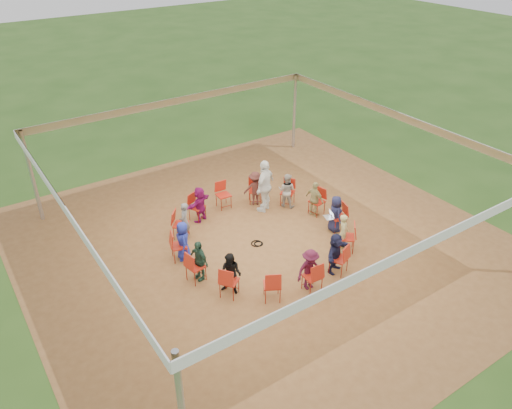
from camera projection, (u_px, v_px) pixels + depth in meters
ground at (262, 244)px, 14.64m from camera, size 80.00×80.00×0.00m
dirt_patch at (262, 243)px, 14.64m from camera, size 13.00×13.00×0.00m
tent at (263, 171)px, 13.43m from camera, size 10.33×10.33×3.00m
chair_0 at (338, 217)px, 15.06m from camera, size 0.54×0.53×0.90m
chair_1 at (317, 202)px, 15.86m from camera, size 0.50×0.49×0.90m
chair_2 at (288, 192)px, 16.37m from camera, size 0.60×0.60×0.90m
chair_3 at (255, 190)px, 16.49m from camera, size 0.58×0.59×0.90m
chair_4 at (223, 195)px, 16.21m from camera, size 0.44×0.46×0.90m
chair_5 at (197, 207)px, 15.57m from camera, size 0.56×0.57×0.90m
chair_6 at (181, 225)px, 14.70m from camera, size 0.61×0.61×0.90m
chair_7 at (179, 246)px, 13.77m from camera, size 0.54×0.53×0.90m
chair_8 at (196, 267)px, 12.97m from camera, size 0.50×0.49×0.90m
chair_9 at (229, 281)px, 12.46m from camera, size 0.60×0.60×0.90m
chair_10 at (272, 285)px, 12.33m from camera, size 0.58×0.59×0.90m
chair_11 at (312, 276)px, 12.62m from camera, size 0.44×0.46×0.90m
chair_12 at (339, 259)px, 13.26m from camera, size 0.56×0.57×0.90m
chair_13 at (347, 237)px, 14.13m from camera, size 0.61×0.61×0.90m
person_seated_0 at (335, 214)px, 14.95m from camera, size 0.47×0.64×1.17m
person_seated_1 at (315, 199)px, 15.71m from camera, size 0.46×0.74×1.17m
person_seated_2 at (287, 190)px, 16.20m from camera, size 0.60×0.65×1.17m
person_seated_3 at (255, 188)px, 16.32m from camera, size 0.84×0.69×1.17m
person_seated_4 at (200, 204)px, 15.44m from camera, size 1.16×0.79×1.17m
person_seated_5 at (184, 221)px, 14.61m from camera, size 0.49×0.51×1.17m
person_seated_6 at (183, 241)px, 13.73m from camera, size 0.47×0.64×1.17m
person_seated_7 at (199, 260)px, 12.97m from camera, size 0.46×0.74×1.17m
person_seated_8 at (231, 274)px, 12.48m from camera, size 0.60×0.65×1.17m
person_seated_9 at (310, 269)px, 12.64m from camera, size 0.78×0.42×1.17m
person_seated_10 at (335, 253)px, 13.25m from camera, size 1.16×0.79×1.17m
person_seated_11 at (343, 233)px, 14.07m from camera, size 0.49×0.51×1.17m
standing_person at (265, 186)px, 15.85m from camera, size 1.16×0.96×1.77m
cable_coil at (257, 244)px, 14.61m from camera, size 0.44×0.44×0.03m
laptop at (330, 216)px, 14.93m from camera, size 0.32×0.37×0.21m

